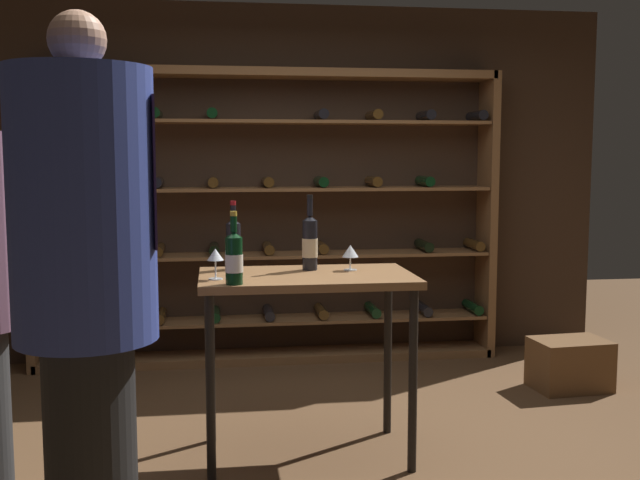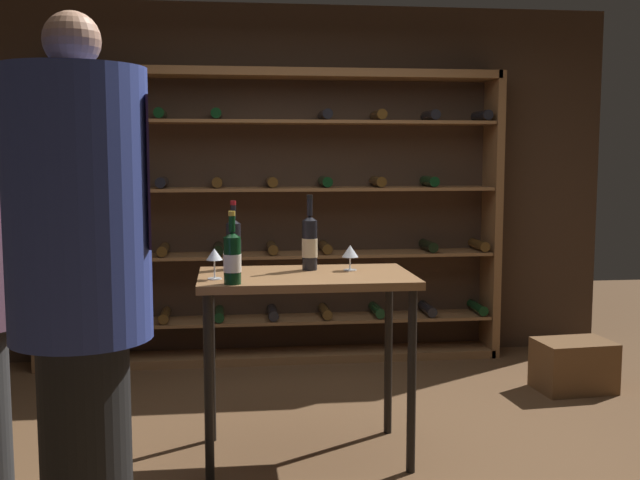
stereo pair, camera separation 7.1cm
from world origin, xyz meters
name	(u,v)px [view 1 (the left image)]	position (x,y,z in m)	size (l,w,h in m)	color
ground_plane	(344,456)	(0.00, 0.00, 0.00)	(10.21, 10.21, 0.00)	brown
back_wall	(298,183)	(0.00, 2.11, 1.33)	(4.75, 0.10, 2.67)	#3D2B1E
wine_rack	(269,220)	(-0.24, 1.90, 1.07)	(3.45, 0.32, 2.17)	brown
tasting_table	(307,297)	(-0.19, 0.03, 0.83)	(1.07, 0.64, 0.95)	brown
person_bystander_red_print	(85,273)	(-1.10, -0.97, 1.13)	(0.51, 0.51, 2.04)	black
wine_crate	(570,364)	(1.68, 0.91, 0.17)	(0.48, 0.34, 0.33)	brown
wine_bottle_green_slim	(234,258)	(-0.56, -0.23, 1.07)	(0.08, 0.08, 0.34)	black
wine_bottle_black_capsule	(310,242)	(-0.15, 0.17, 1.09)	(0.08, 0.08, 0.39)	black
wine_bottle_gold_foil	(233,244)	(-0.55, 0.25, 1.08)	(0.08, 0.08, 0.36)	black
wine_glass_stemmed_center	(350,252)	(0.05, 0.12, 1.04)	(0.09, 0.09, 0.13)	silver
wine_glass_stemmed_right	(215,256)	(-0.64, -0.08, 1.06)	(0.08, 0.08, 0.15)	silver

